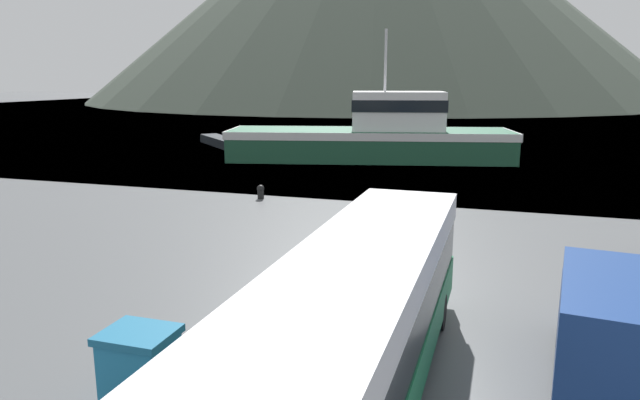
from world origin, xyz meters
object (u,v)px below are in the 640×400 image
(tour_bus, at_px, (359,321))
(storage_bin, at_px, (140,366))
(small_boat, at_px, (220,141))
(delivery_van, at_px, (612,334))
(fishing_boat, at_px, (376,135))

(tour_bus, bearing_deg, storage_bin, -164.59)
(small_boat, bearing_deg, storage_bin, -109.92)
(delivery_van, xyz_separation_m, storage_bin, (-8.70, -2.82, -0.62))
(tour_bus, bearing_deg, delivery_van, 21.59)
(storage_bin, xyz_separation_m, small_boat, (-18.51, 39.50, -0.36))
(delivery_van, bearing_deg, fishing_boat, 116.21)
(delivery_van, distance_m, storage_bin, 9.17)
(tour_bus, relative_size, delivery_van, 2.03)
(fishing_boat, xyz_separation_m, storage_bin, (2.66, -34.60, -1.15))
(delivery_van, height_order, fishing_boat, fishing_boat)
(tour_bus, relative_size, storage_bin, 7.92)
(storage_bin, relative_size, small_boat, 0.23)
(delivery_van, xyz_separation_m, small_boat, (-27.21, 36.68, -0.99))
(delivery_van, bearing_deg, small_boat, 133.10)
(delivery_van, bearing_deg, tour_bus, -152.64)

